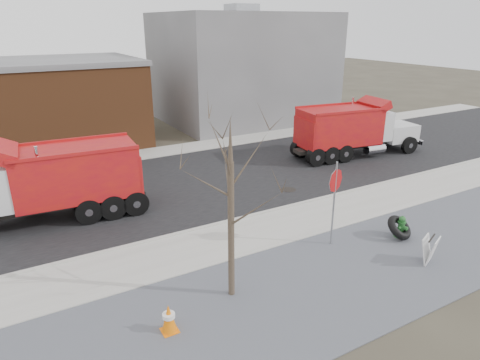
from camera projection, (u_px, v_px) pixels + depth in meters
ground at (273, 232)px, 15.89m from camera, size 120.00×120.00×0.00m
gravel_verge at (338, 278)px, 13.04m from camera, size 60.00×5.00×0.03m
sidewalk at (270, 229)px, 16.08m from camera, size 60.00×2.50×0.06m
curb at (252, 216)px, 17.13m from camera, size 60.00×0.15×0.11m
road at (202, 181)px, 21.01m from camera, size 60.00×9.40×0.02m
far_sidewalk at (162, 152)px, 25.65m from camera, size 60.00×2.00×0.06m
building_grey at (242, 67)px, 33.33m from camera, size 12.00×10.00×8.00m
bare_tree at (231, 188)px, 11.14m from camera, size 3.20×3.20×5.20m
fire_hydrant at (401, 228)px, 15.41m from camera, size 0.48×0.47×0.84m
truck_tire at (399, 228)px, 15.31m from camera, size 1.21×1.17×0.84m
stop_sign at (335, 190)px, 14.35m from camera, size 0.79×0.30×3.04m
sandwich_board at (430, 250)px, 13.69m from camera, size 0.77×0.64×0.92m
traffic_cone_near at (169, 319)px, 10.67m from camera, size 0.42×0.42×0.80m
dump_truck_red_a at (353, 128)px, 24.45m from camera, size 8.05×3.10×3.22m
dump_truck_red_b at (51, 180)px, 16.37m from camera, size 7.72×2.71×3.24m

